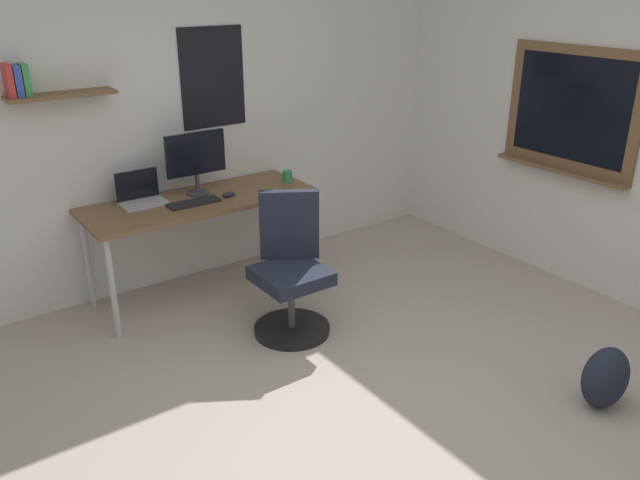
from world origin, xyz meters
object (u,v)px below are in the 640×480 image
office_chair (291,274)px  coffee_mug (287,176)px  computer_mouse (229,194)px  monitor_primary (196,159)px  laptop (141,196)px  desk (200,208)px  backpack (605,377)px  keyboard (194,203)px

office_chair → coffee_mug: 1.03m
computer_mouse → monitor_primary: bearing=129.5°
laptop → computer_mouse: bearing=-22.2°
monitor_primary → computer_mouse: (0.15, -0.19, -0.25)m
coffee_mug → laptop: bearing=170.6°
desk → monitor_primary: size_ratio=3.63×
computer_mouse → coffee_mug: coffee_mug is taller
desk → backpack: desk is taller
desk → office_chair: bearing=-73.9°
computer_mouse → backpack: bearing=-68.2°
backpack → keyboard: bearing=117.1°
laptop → monitor_primary: bearing=-6.5°
laptop → backpack: laptop is taller
computer_mouse → backpack: 2.76m
coffee_mug → backpack: coffee_mug is taller
coffee_mug → backpack: size_ratio=0.25×
computer_mouse → coffee_mug: 0.55m
office_chair → keyboard: (-0.32, 0.75, 0.36)m
keyboard → backpack: 2.87m
monitor_primary → computer_mouse: size_ratio=4.46×
desk → coffee_mug: (0.74, -0.03, 0.11)m
desk → keyboard: keyboard is taller
desk → coffee_mug: bearing=-2.4°
monitor_primary → coffee_mug: 0.75m
computer_mouse → coffee_mug: size_ratio=1.13×
laptop → backpack: bearing=-60.1°
monitor_primary → desk: bearing=-111.8°
keyboard → coffee_mug: size_ratio=4.02×
keyboard → backpack: bearing=-62.9°
computer_mouse → coffee_mug: (0.55, 0.05, 0.03)m
office_chair → laptop: size_ratio=3.06×
coffee_mug → backpack: 2.67m
office_chair → backpack: (0.96, -1.75, -0.22)m
keyboard → computer_mouse: 0.28m
monitor_primary → keyboard: (-0.13, -0.19, -0.26)m
office_chair → coffee_mug: bearing=58.1°
desk → monitor_primary: (0.04, 0.11, 0.34)m
monitor_primary → backpack: bearing=-66.8°
desk → monitor_primary: monitor_primary is taller
monitor_primary → backpack: 3.05m
desk → office_chair: (0.24, -0.83, -0.28)m
monitor_primary → coffee_mug: monitor_primary is taller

